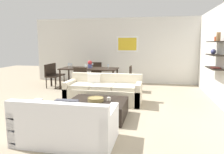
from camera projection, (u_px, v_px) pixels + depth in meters
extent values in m
plane|color=tan|center=(104.00, 105.00, 5.78)|extent=(18.00, 18.00, 0.00)
cube|color=silver|center=(131.00, 51.00, 8.93)|extent=(8.40, 0.06, 2.70)
cube|color=white|center=(127.00, 44.00, 8.88)|extent=(0.89, 0.02, 0.64)
cube|color=gold|center=(127.00, 44.00, 8.86)|extent=(0.76, 0.01, 0.51)
cube|color=silver|center=(223.00, 55.00, 5.57)|extent=(0.06, 8.20, 2.70)
cube|color=black|center=(216.00, 42.00, 5.62)|extent=(0.28, 0.90, 0.02)
cube|color=black|center=(215.00, 55.00, 5.68)|extent=(0.28, 0.90, 0.02)
cube|color=black|center=(214.00, 68.00, 5.73)|extent=(0.28, 0.90, 0.02)
cylinder|color=olive|center=(218.00, 37.00, 5.41)|extent=(0.10, 0.10, 0.22)
sphere|color=#4C518C|center=(213.00, 52.00, 5.84)|extent=(0.14, 0.14, 0.14)
cylinder|color=#D85933|center=(216.00, 39.00, 5.66)|extent=(0.07, 0.07, 0.12)
cube|color=#4C1E19|center=(216.00, 68.00, 5.58)|extent=(0.20, 0.28, 0.03)
cube|color=beige|center=(104.00, 95.00, 6.06)|extent=(2.11, 0.90, 0.42)
cube|color=beige|center=(106.00, 79.00, 6.36)|extent=(2.11, 0.16, 0.36)
cube|color=beige|center=(71.00, 90.00, 6.24)|extent=(0.14, 0.90, 0.60)
cube|color=beige|center=(139.00, 94.00, 5.85)|extent=(0.14, 0.90, 0.60)
cube|color=beige|center=(82.00, 85.00, 6.10)|extent=(0.59, 0.70, 0.10)
cube|color=beige|center=(103.00, 86.00, 5.98)|extent=(0.59, 0.70, 0.10)
cube|color=beige|center=(125.00, 87.00, 5.86)|extent=(0.59, 0.70, 0.10)
cube|color=white|center=(94.00, 80.00, 6.25)|extent=(0.37, 0.15, 0.36)
cube|color=white|center=(67.00, 129.00, 3.65)|extent=(1.63, 0.90, 0.42)
cube|color=white|center=(56.00, 114.00, 3.23)|extent=(1.63, 0.16, 0.36)
cube|color=white|center=(110.00, 128.00, 3.49)|extent=(0.14, 0.90, 0.60)
cube|color=white|center=(27.00, 121.00, 3.78)|extent=(0.14, 0.90, 0.60)
cube|color=white|center=(86.00, 115.00, 3.58)|extent=(0.66, 0.70, 0.10)
cube|color=white|center=(49.00, 113.00, 3.71)|extent=(0.66, 0.70, 0.10)
cube|color=#4C4C56|center=(67.00, 111.00, 3.39)|extent=(0.37, 0.14, 0.36)
cube|color=black|center=(97.00, 109.00, 4.85)|extent=(1.28, 1.07, 0.38)
cylinder|color=#99844C|center=(96.00, 100.00, 4.78)|extent=(0.35, 0.35, 0.07)
torus|color=#99844C|center=(96.00, 98.00, 4.77)|extent=(0.36, 0.36, 0.02)
cylinder|color=silver|center=(109.00, 99.00, 4.83)|extent=(0.09, 0.09, 0.08)
cube|color=black|center=(89.00, 69.00, 7.94)|extent=(2.09, 0.94, 0.04)
cylinder|color=black|center=(60.00, 79.00, 7.79)|extent=(0.06, 0.06, 0.71)
cylinder|color=black|center=(113.00, 81.00, 7.41)|extent=(0.06, 0.06, 0.71)
cylinder|color=black|center=(69.00, 76.00, 8.58)|extent=(0.06, 0.06, 0.71)
cylinder|color=black|center=(117.00, 78.00, 8.20)|extent=(0.06, 0.06, 0.71)
cube|color=black|center=(53.00, 76.00, 8.05)|extent=(0.44, 0.44, 0.04)
cube|color=black|center=(48.00, 70.00, 8.05)|extent=(0.04, 0.44, 0.43)
cylinder|color=black|center=(55.00, 83.00, 7.87)|extent=(0.04, 0.04, 0.41)
cylinder|color=black|center=(60.00, 82.00, 8.22)|extent=(0.04, 0.04, 0.41)
cylinder|color=black|center=(46.00, 83.00, 7.94)|extent=(0.04, 0.04, 0.41)
cylinder|color=black|center=(51.00, 81.00, 8.29)|extent=(0.04, 0.04, 0.41)
cube|color=black|center=(95.00, 74.00, 8.75)|extent=(0.44, 0.44, 0.04)
cube|color=black|center=(96.00, 67.00, 8.91)|extent=(0.44, 0.04, 0.43)
cylinder|color=black|center=(90.00, 80.00, 8.64)|extent=(0.04, 0.04, 0.41)
cylinder|color=black|center=(98.00, 80.00, 8.57)|extent=(0.04, 0.04, 0.41)
cylinder|color=black|center=(92.00, 78.00, 8.99)|extent=(0.04, 0.04, 0.41)
cylinder|color=black|center=(101.00, 79.00, 8.92)|extent=(0.04, 0.04, 0.41)
cube|color=black|center=(125.00, 79.00, 7.52)|extent=(0.44, 0.44, 0.04)
cube|color=black|center=(131.00, 72.00, 7.44)|extent=(0.04, 0.44, 0.43)
cylinder|color=black|center=(121.00, 84.00, 7.76)|extent=(0.04, 0.04, 0.41)
cylinder|color=black|center=(119.00, 86.00, 7.41)|extent=(0.04, 0.04, 0.41)
cylinder|color=black|center=(130.00, 84.00, 7.69)|extent=(0.04, 0.04, 0.41)
cylinder|color=black|center=(129.00, 86.00, 7.34)|extent=(0.04, 0.04, 0.41)
cube|color=black|center=(82.00, 80.00, 7.22)|extent=(0.44, 0.44, 0.04)
cube|color=black|center=(80.00, 74.00, 6.99)|extent=(0.44, 0.04, 0.43)
cylinder|color=black|center=(89.00, 86.00, 7.40)|extent=(0.04, 0.04, 0.41)
cylinder|color=black|center=(79.00, 85.00, 7.47)|extent=(0.04, 0.04, 0.41)
cylinder|color=black|center=(86.00, 88.00, 7.05)|extent=(0.04, 0.04, 0.41)
cylinder|color=black|center=(76.00, 87.00, 7.12)|extent=(0.04, 0.04, 0.41)
cube|color=black|center=(58.00, 75.00, 8.45)|extent=(0.44, 0.44, 0.04)
cube|color=black|center=(53.00, 69.00, 8.46)|extent=(0.04, 0.44, 0.43)
cylinder|color=black|center=(60.00, 81.00, 8.28)|extent=(0.04, 0.04, 0.41)
cylinder|color=black|center=(64.00, 80.00, 8.63)|extent=(0.04, 0.04, 0.41)
cylinder|color=black|center=(52.00, 81.00, 8.35)|extent=(0.04, 0.04, 0.41)
cylinder|color=black|center=(56.00, 79.00, 8.70)|extent=(0.04, 0.04, 0.41)
cylinder|color=silver|center=(71.00, 67.00, 8.19)|extent=(0.06, 0.06, 0.01)
cylinder|color=silver|center=(71.00, 66.00, 8.19)|extent=(0.01, 0.01, 0.06)
cylinder|color=silver|center=(71.00, 64.00, 8.18)|extent=(0.07, 0.07, 0.08)
cylinder|color=silver|center=(92.00, 67.00, 8.33)|extent=(0.06, 0.06, 0.01)
cylinder|color=silver|center=(92.00, 66.00, 8.33)|extent=(0.01, 0.01, 0.07)
cylinder|color=silver|center=(92.00, 64.00, 8.31)|extent=(0.07, 0.07, 0.08)
cylinder|color=silver|center=(69.00, 68.00, 7.97)|extent=(0.06, 0.06, 0.01)
cylinder|color=silver|center=(69.00, 67.00, 7.96)|extent=(0.01, 0.01, 0.08)
cylinder|color=silver|center=(69.00, 64.00, 7.95)|extent=(0.07, 0.07, 0.10)
cylinder|color=silver|center=(86.00, 69.00, 7.54)|extent=(0.06, 0.06, 0.01)
cylinder|color=silver|center=(86.00, 68.00, 7.53)|extent=(0.01, 0.01, 0.08)
cylinder|color=silver|center=(86.00, 66.00, 7.52)|extent=(0.08, 0.08, 0.08)
cylinder|color=silver|center=(108.00, 69.00, 7.68)|extent=(0.06, 0.06, 0.01)
cylinder|color=silver|center=(108.00, 68.00, 7.67)|extent=(0.01, 0.01, 0.07)
cylinder|color=silver|center=(108.00, 65.00, 7.66)|extent=(0.06, 0.06, 0.09)
cylinder|color=#4C518C|center=(90.00, 66.00, 7.98)|extent=(0.16, 0.16, 0.14)
sphere|color=red|center=(90.00, 63.00, 7.96)|extent=(0.16, 0.16, 0.16)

